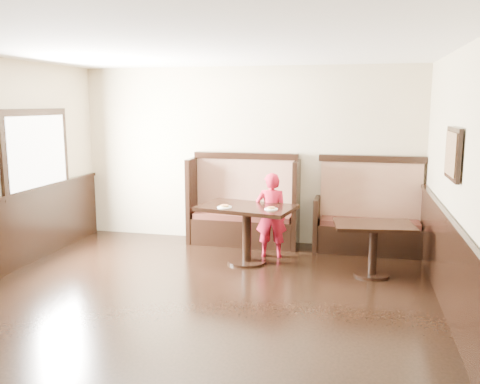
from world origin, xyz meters
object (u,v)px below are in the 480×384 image
(booth_neighbor, at_px, (369,220))
(child, at_px, (271,215))
(booth_main, at_px, (244,211))
(table_main, at_px, (247,219))
(table_neighbor, at_px, (373,237))

(booth_neighbor, xyz_separation_m, child, (-1.40, -0.64, 0.14))
(booth_main, height_order, table_main, booth_main)
(booth_neighbor, bearing_deg, table_main, -149.45)
(booth_main, height_order, booth_neighbor, same)
(booth_neighbor, relative_size, table_neighbor, 1.53)
(table_main, bearing_deg, table_neighbor, 5.58)
(booth_neighbor, distance_m, table_neighbor, 1.15)
(table_main, relative_size, table_neighbor, 1.31)
(table_main, distance_m, table_neighbor, 1.72)
(child, bearing_deg, table_neighbor, 154.51)
(booth_main, relative_size, table_main, 1.24)
(table_neighbor, bearing_deg, table_main, 167.08)
(booth_main, xyz_separation_m, child, (0.55, -0.64, 0.10))
(table_neighbor, relative_size, child, 0.86)
(booth_main, relative_size, booth_neighbor, 1.06)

